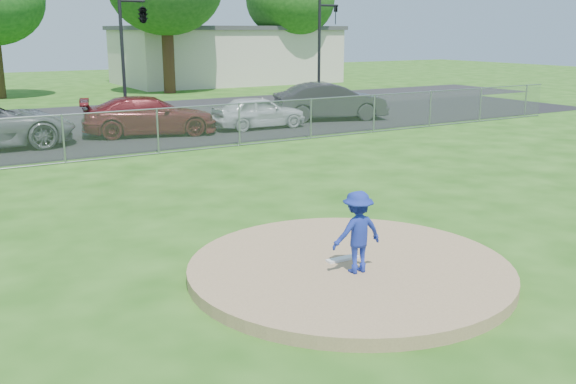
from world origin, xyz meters
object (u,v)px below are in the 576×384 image
at_px(traffic_signal_right, 323,42).
at_px(parked_car_pearl, 259,112).
at_px(parked_car_darkred, 150,116).
at_px(parked_car_charcoal, 330,101).
at_px(traffic_signal_center, 141,16).
at_px(pitcher, 357,232).
at_px(commercial_building, 226,54).

height_order(traffic_signal_right, parked_car_pearl, traffic_signal_right).
relative_size(parked_car_darkred, parked_car_pearl, 1.31).
xyz_separation_m(parked_car_darkred, parked_car_charcoal, (8.54, 0.02, 0.09)).
bearing_deg(parked_car_darkred, traffic_signal_center, -2.84).
bearing_deg(parked_car_charcoal, parked_car_darkred, 107.98).
bearing_deg(traffic_signal_right, parked_car_darkred, -153.61).
xyz_separation_m(pitcher, parked_car_darkred, (2.23, 16.33, -0.11)).
relative_size(pitcher, parked_car_charcoal, 0.26).
distance_m(commercial_building, parked_car_darkred, 26.07).
bearing_deg(traffic_signal_right, traffic_signal_center, -180.00).
bearing_deg(traffic_signal_right, parked_car_pearl, -139.10).
bearing_deg(traffic_signal_right, parked_car_charcoal, -120.89).
xyz_separation_m(traffic_signal_right, parked_car_darkred, (-12.13, -6.02, -2.61)).
bearing_deg(parked_car_darkred, commercial_building, -17.91).
bearing_deg(traffic_signal_center, traffic_signal_right, 0.00).
relative_size(traffic_signal_center, parked_car_pearl, 1.43).
distance_m(commercial_building, traffic_signal_right, 16.14).
bearing_deg(parked_car_darkred, pitcher, -173.43).
distance_m(traffic_signal_center, traffic_signal_right, 10.34).
distance_m(traffic_signal_right, parked_car_darkred, 13.79).
height_order(traffic_signal_right, pitcher, traffic_signal_right).
bearing_deg(traffic_signal_right, commercial_building, 83.71).
relative_size(commercial_building, traffic_signal_center, 2.93).
distance_m(traffic_signal_center, parked_car_charcoal, 9.74).
xyz_separation_m(pitcher, parked_car_pearl, (6.72, 15.73, -0.19)).
relative_size(commercial_building, pitcher, 12.27).
distance_m(commercial_building, pitcher, 41.62).
xyz_separation_m(commercial_building, traffic_signal_right, (-1.76, -16.00, 1.20)).
relative_size(traffic_signal_right, pitcher, 4.19).
xyz_separation_m(parked_car_darkred, parked_car_pearl, (4.49, -0.60, -0.08)).
relative_size(commercial_building, parked_car_pearl, 4.17).
xyz_separation_m(parked_car_pearl, parked_car_charcoal, (4.05, 0.62, 0.16)).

